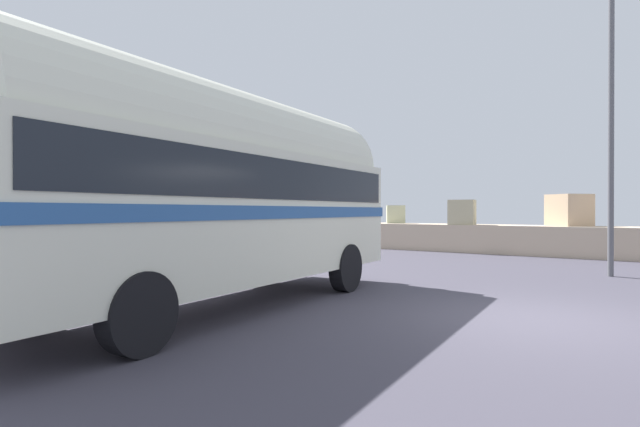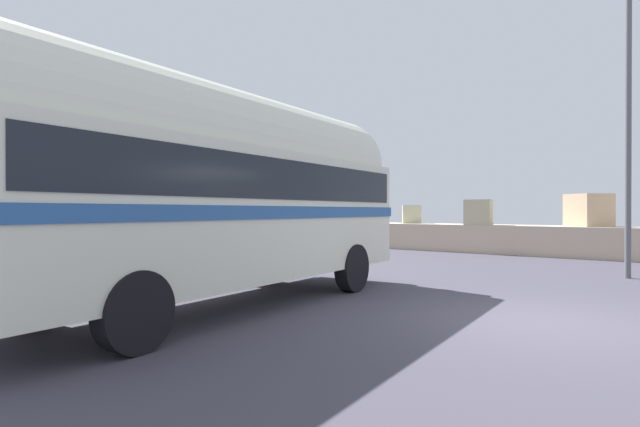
# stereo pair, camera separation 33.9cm
# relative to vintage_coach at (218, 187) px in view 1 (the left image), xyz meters

# --- Properties ---
(ground) EXTENTS (32.00, 26.00, 0.02)m
(ground) POSITION_rel_vintage_coach_xyz_m (4.54, 2.20, -2.04)
(ground) COLOR #3F3B47
(vintage_coach) EXTENTS (3.45, 8.81, 3.70)m
(vintage_coach) POSITION_rel_vintage_coach_xyz_m (0.00, 0.00, 0.00)
(vintage_coach) COLOR black
(vintage_coach) RESTS_ON ground
(lamp_post) EXTENTS (1.00, 0.26, 7.45)m
(lamp_post) POSITION_rel_vintage_coach_xyz_m (4.87, 8.58, 2.09)
(lamp_post) COLOR #5B5B60
(lamp_post) RESTS_ON ground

